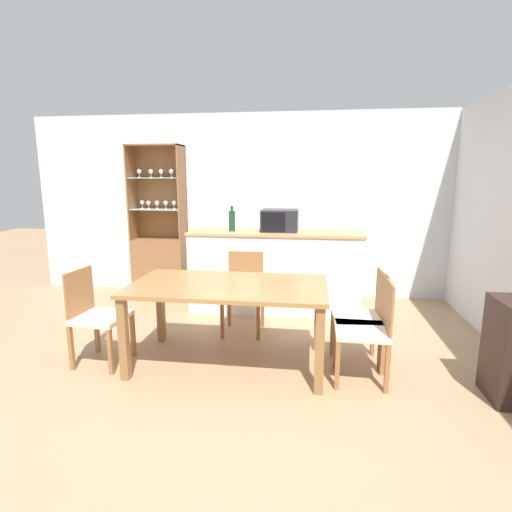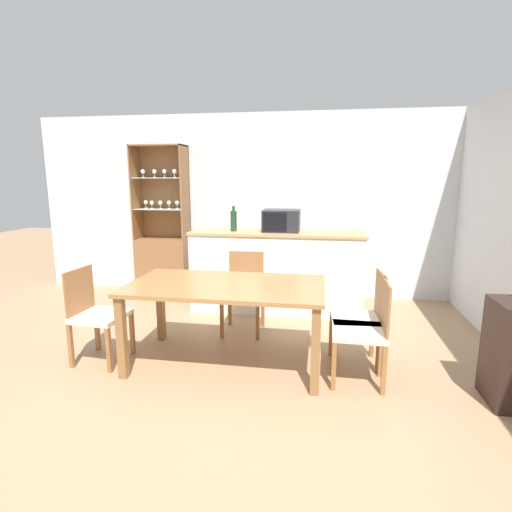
{
  "view_description": "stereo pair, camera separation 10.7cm",
  "coord_description": "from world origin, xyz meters",
  "px_view_note": "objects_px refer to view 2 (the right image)",
  "views": [
    {
      "loc": [
        0.69,
        -3.04,
        1.67
      ],
      "look_at": [
        0.11,
        1.09,
        0.85
      ],
      "focal_mm": 28.0,
      "sensor_mm": 36.0,
      "label": 1
    },
    {
      "loc": [
        0.8,
        -3.02,
        1.67
      ],
      "look_at": [
        0.11,
        1.09,
        0.85
      ],
      "focal_mm": 28.0,
      "sensor_mm": 36.0,
      "label": 2
    }
  ],
  "objects_px": {
    "wine_bottle": "(234,221)",
    "dining_chair_side_right_near": "(364,331)",
    "microwave": "(281,221)",
    "dining_chair_head_far": "(244,292)",
    "dining_chair_side_left_near": "(96,314)",
    "dining_table": "(226,294)",
    "display_cabinet": "(163,252)",
    "dining_chair_side_right_far": "(361,319)"
  },
  "relations": [
    {
      "from": "wine_bottle",
      "to": "dining_chair_side_right_near",
      "type": "bearing_deg",
      "value": -48.99
    },
    {
      "from": "wine_bottle",
      "to": "microwave",
      "type": "bearing_deg",
      "value": 7.84
    },
    {
      "from": "dining_chair_head_far",
      "to": "microwave",
      "type": "bearing_deg",
      "value": -111.84
    },
    {
      "from": "dining_chair_head_far",
      "to": "dining_chair_side_left_near",
      "type": "xyz_separation_m",
      "value": [
        -1.19,
        -0.94,
        0.0
      ]
    },
    {
      "from": "dining_table",
      "to": "dining_chair_head_far",
      "type": "height_order",
      "value": "dining_chair_head_far"
    },
    {
      "from": "display_cabinet",
      "to": "dining_chair_side_right_near",
      "type": "xyz_separation_m",
      "value": [
        2.65,
        -2.27,
        -0.15
      ]
    },
    {
      "from": "dining_chair_side_right_near",
      "to": "dining_chair_side_left_near",
      "type": "relative_size",
      "value": 1.0
    },
    {
      "from": "dining_table",
      "to": "dining_chair_side_right_near",
      "type": "height_order",
      "value": "dining_chair_side_right_near"
    },
    {
      "from": "dining_chair_head_far",
      "to": "dining_chair_side_right_near",
      "type": "relative_size",
      "value": 1.0
    },
    {
      "from": "dining_table",
      "to": "dining_chair_side_right_near",
      "type": "relative_size",
      "value": 1.99
    },
    {
      "from": "dining_chair_side_left_near",
      "to": "dining_chair_side_right_far",
      "type": "height_order",
      "value": "same"
    },
    {
      "from": "display_cabinet",
      "to": "dining_chair_side_left_near",
      "type": "relative_size",
      "value": 2.45
    },
    {
      "from": "microwave",
      "to": "wine_bottle",
      "type": "relative_size",
      "value": 1.44
    },
    {
      "from": "dining_chair_side_left_near",
      "to": "dining_chair_head_far",
      "type": "bearing_deg",
      "value": 132.44
    },
    {
      "from": "dining_chair_side_right_near",
      "to": "wine_bottle",
      "type": "relative_size",
      "value": 2.76
    },
    {
      "from": "dining_chair_side_right_near",
      "to": "microwave",
      "type": "bearing_deg",
      "value": 27.3
    },
    {
      "from": "dining_chair_side_left_near",
      "to": "display_cabinet",
      "type": "bearing_deg",
      "value": -168.93
    },
    {
      "from": "dining_chair_side_right_far",
      "to": "wine_bottle",
      "type": "relative_size",
      "value": 2.76
    },
    {
      "from": "dining_table",
      "to": "dining_chair_side_right_far",
      "type": "distance_m",
      "value": 1.22
    },
    {
      "from": "dining_chair_side_right_far",
      "to": "display_cabinet",
      "type": "bearing_deg",
      "value": 49.13
    },
    {
      "from": "dining_chair_side_left_near",
      "to": "microwave",
      "type": "height_order",
      "value": "microwave"
    },
    {
      "from": "microwave",
      "to": "wine_bottle",
      "type": "distance_m",
      "value": 0.6
    },
    {
      "from": "dining_table",
      "to": "dining_chair_head_far",
      "type": "bearing_deg",
      "value": 90.02
    },
    {
      "from": "dining_chair_head_far",
      "to": "microwave",
      "type": "relative_size",
      "value": 1.92
    },
    {
      "from": "dining_chair_side_left_near",
      "to": "dining_chair_side_right_near",
      "type": "bearing_deg",
      "value": 94.04
    },
    {
      "from": "display_cabinet",
      "to": "dining_chair_side_left_near",
      "type": "bearing_deg",
      "value": -83.07
    },
    {
      "from": "dining_chair_side_left_near",
      "to": "wine_bottle",
      "type": "height_order",
      "value": "wine_bottle"
    },
    {
      "from": "microwave",
      "to": "dining_chair_head_far",
      "type": "bearing_deg",
      "value": -111.5
    },
    {
      "from": "dining_chair_side_right_near",
      "to": "display_cabinet",
      "type": "bearing_deg",
      "value": 50.43
    },
    {
      "from": "dining_chair_head_far",
      "to": "dining_chair_side_left_near",
      "type": "height_order",
      "value": "same"
    },
    {
      "from": "dining_chair_side_right_near",
      "to": "dining_chair_side_right_far",
      "type": "relative_size",
      "value": 1.0
    },
    {
      "from": "dining_table",
      "to": "dining_chair_side_right_far",
      "type": "bearing_deg",
      "value": 6.97
    },
    {
      "from": "display_cabinet",
      "to": "microwave",
      "type": "relative_size",
      "value": 4.69
    },
    {
      "from": "dining_chair_side_right_far",
      "to": "wine_bottle",
      "type": "bearing_deg",
      "value": 42.33
    },
    {
      "from": "dining_chair_side_right_far",
      "to": "wine_bottle",
      "type": "height_order",
      "value": "wine_bottle"
    },
    {
      "from": "display_cabinet",
      "to": "dining_chair_side_right_far",
      "type": "distance_m",
      "value": 3.32
    },
    {
      "from": "display_cabinet",
      "to": "dining_chair_head_far",
      "type": "relative_size",
      "value": 2.45
    },
    {
      "from": "display_cabinet",
      "to": "dining_chair_side_right_far",
      "type": "bearing_deg",
      "value": -36.81
    },
    {
      "from": "dining_table",
      "to": "dining_chair_side_right_far",
      "type": "xyz_separation_m",
      "value": [
        1.19,
        0.15,
        -0.21
      ]
    },
    {
      "from": "dining_table",
      "to": "microwave",
      "type": "xyz_separation_m",
      "value": [
        0.32,
        1.61,
        0.49
      ]
    },
    {
      "from": "dining_chair_head_far",
      "to": "microwave",
      "type": "distance_m",
      "value": 1.12
    },
    {
      "from": "dining_chair_side_left_near",
      "to": "dining_chair_side_right_far",
      "type": "relative_size",
      "value": 1.0
    }
  ]
}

